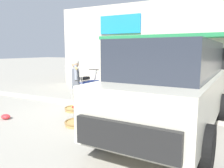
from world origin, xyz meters
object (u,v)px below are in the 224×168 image
Objects in this scene: motorcycle_second_in_row at (110,87)px; motorcycle_third_in_row at (138,90)px; parked_truck at (172,84)px; fruit_vendor at (76,84)px; fruit_basket_right_side at (75,108)px; motorcycle_nearest_shop at (87,85)px; plastic_litter_bag at (6,117)px; fruit_basket_left_side at (78,122)px; wooden_crate at (163,102)px.

motorcycle_third_in_row is (1.29, -0.22, 0.00)m from motorcycle_second_in_row.
motorcycle_second_in_row is at bearing 138.49° from parked_truck.
fruit_basket_right_side is at bearing 129.64° from fruit_vendor.
motorcycle_nearest_shop is (-1.12, 2.33, 0.38)m from fruit_basket_right_side.
fruit_vendor is 3.34m from motorcycle_nearest_shop.
fruit_vendor is 2.68m from parked_truck.
parked_truck reaches higher than plastic_litter_bag.
fruit_basket_left_side is 3.62m from motorcycle_second_in_row.
motorcycle_nearest_shop is at bearing 118.71° from fruit_vendor.
fruit_vendor is at bearing -61.29° from motorcycle_nearest_shop.
motorcycle_third_in_row is at bearing 84.00° from fruit_basket_left_side.
plastic_litter_bag is at bearing -122.88° from motorcycle_third_in_row.
wooden_crate is at bearing -7.44° from motorcycle_nearest_shop.
motorcycle_second_in_row is 6.51× the size of plastic_litter_bag.
motorcycle_third_in_row is at bearing 59.00° from fruit_basket_right_side.
motorcycle_nearest_shop is 4.14× the size of wooden_crate.
fruit_basket_left_side is 3.30m from motorcycle_third_in_row.
plastic_litter_bag is 0.64× the size of wooden_crate.
fruit_basket_right_side is 3.30× the size of wooden_crate.
motorcycle_second_in_row is at bearing 105.27° from fruit_basket_left_side.
fruit_vendor is 1.17× the size of fruit_basket_right_side.
motorcycle_third_in_row is at bearing 125.96° from parked_truck.
motorcycle_nearest_shop is 0.37× the size of parked_truck.
fruit_basket_right_side is at bearing 129.65° from fruit_basket_left_side.
fruit_vendor reaches higher than motorcycle_nearest_shop.
motorcycle_second_in_row is (-0.48, 2.91, -0.52)m from fruit_vendor.
fruit_basket_right_side is (-0.94, 1.13, -0.00)m from fruit_basket_left_side.
fruit_basket_left_side is at bearing -96.00° from motorcycle_third_in_row.
fruit_basket_right_side is 2.61m from motorcycle_nearest_shop.
motorcycle_second_in_row is (1.10, 0.02, 0.00)m from motorcycle_nearest_shop.
motorcycle_nearest_shop is (-2.05, 3.46, 0.38)m from fruit_basket_left_side.
wooden_crate is (-0.86, 2.33, -0.97)m from parked_truck.
fruit_basket_right_side is 0.80× the size of motorcycle_nearest_shop.
plastic_litter_bag is at bearing -125.19° from fruit_basket_right_side.
parked_truck reaches higher than motorcycle_second_in_row.
motorcycle_second_in_row is 2.37m from wooden_crate.
fruit_basket_right_side is (-0.47, 0.57, -0.90)m from fruit_vendor.
motorcycle_second_in_row is 0.37× the size of parked_truck.
motorcycle_third_in_row is at bearing -9.68° from motorcycle_second_in_row.
motorcycle_third_in_row is (0.81, 2.69, -0.52)m from fruit_vendor.
wooden_crate is (2.30, -0.46, -0.29)m from motorcycle_second_in_row.
plastic_litter_bag is at bearing -90.70° from motorcycle_nearest_shop.
fruit_basket_right_side is 2.51m from motorcycle_third_in_row.
motorcycle_nearest_shop is 4.00m from plastic_litter_bag.
fruit_basket_left_side is 3.30× the size of wooden_crate.
fruit_basket_left_side reaches higher than motorcycle_nearest_shop.
fruit_basket_left_side is 0.80× the size of motorcycle_third_in_row.
motorcycle_nearest_shop is at bearing 120.69° from fruit_basket_left_side.
plastic_litter_bag is (-1.63, -1.08, -0.91)m from fruit_vendor.
fruit_basket_left_side is at bearing -74.73° from motorcycle_second_in_row.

